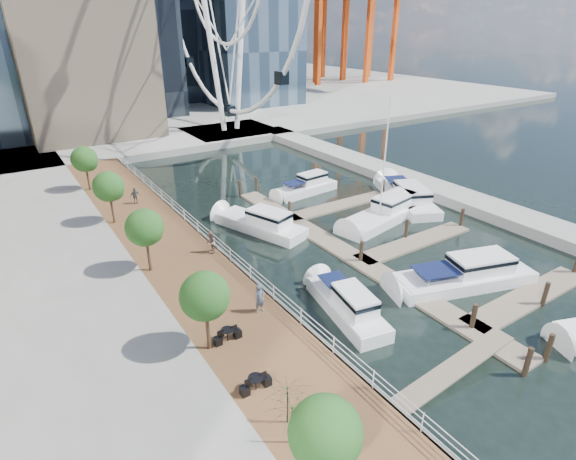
% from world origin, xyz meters
% --- Properties ---
extents(ground, '(520.00, 520.00, 0.00)m').
position_xyz_m(ground, '(0.00, 0.00, 0.00)').
color(ground, black).
rests_on(ground, ground).
extents(boardwalk, '(6.00, 60.00, 1.00)m').
position_xyz_m(boardwalk, '(-9.00, 15.00, 0.50)').
color(boardwalk, brown).
rests_on(boardwalk, ground).
extents(seawall, '(0.25, 60.00, 1.00)m').
position_xyz_m(seawall, '(-6.00, 15.00, 0.50)').
color(seawall, '#595954').
rests_on(seawall, ground).
extents(land_far, '(200.00, 114.00, 1.00)m').
position_xyz_m(land_far, '(0.00, 102.00, 0.50)').
color(land_far, gray).
rests_on(land_far, ground).
extents(breakwater, '(4.00, 60.00, 1.00)m').
position_xyz_m(breakwater, '(20.00, 20.00, 0.50)').
color(breakwater, gray).
rests_on(breakwater, ground).
extents(pier, '(14.00, 12.00, 1.00)m').
position_xyz_m(pier, '(14.00, 52.00, 0.50)').
color(pier, gray).
rests_on(pier, ground).
extents(railing, '(0.10, 60.00, 1.05)m').
position_xyz_m(railing, '(-6.10, 15.00, 1.52)').
color(railing, white).
rests_on(railing, boardwalk).
extents(floating_docks, '(16.00, 34.00, 2.60)m').
position_xyz_m(floating_docks, '(7.97, 9.98, 0.49)').
color(floating_docks, '#6D6051').
rests_on(floating_docks, ground).
extents(port_cranes, '(40.00, 52.00, 38.00)m').
position_xyz_m(port_cranes, '(67.67, 95.67, 20.00)').
color(port_cranes, '#D84C14').
rests_on(port_cranes, ground).
extents(street_trees, '(2.60, 42.60, 4.60)m').
position_xyz_m(street_trees, '(-11.40, 14.00, 4.29)').
color(street_trees, '#3F2B1C').
rests_on(street_trees, ground).
extents(cafe_tables, '(2.50, 13.70, 0.74)m').
position_xyz_m(cafe_tables, '(-10.40, -2.00, 1.37)').
color(cafe_tables, black).
rests_on(cafe_tables, ground).
extents(yacht_foreground, '(11.54, 6.19, 2.15)m').
position_xyz_m(yacht_foreground, '(6.89, 1.61, 0.00)').
color(yacht_foreground, silver).
rests_on(yacht_foreground, ground).
extents(pedestrian_near, '(0.73, 0.52, 1.87)m').
position_xyz_m(pedestrian_near, '(-7.44, 5.39, 1.94)').
color(pedestrian_near, '#505A6B').
rests_on(pedestrian_near, boardwalk).
extents(pedestrian_mid, '(0.95, 1.04, 1.74)m').
position_xyz_m(pedestrian_mid, '(-6.68, 14.04, 1.87)').
color(pedestrian_mid, '#7D5E56').
rests_on(pedestrian_mid, boardwalk).
extents(pedestrian_far, '(0.95, 0.44, 1.59)m').
position_xyz_m(pedestrian_far, '(-8.49, 27.45, 1.80)').
color(pedestrian_far, '#383E46').
rests_on(pedestrian_far, boardwalk).
extents(moored_yachts, '(23.59, 34.39, 11.50)m').
position_xyz_m(moored_yachts, '(9.30, 12.29, 0.00)').
color(moored_yachts, white).
rests_on(moored_yachts, ground).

